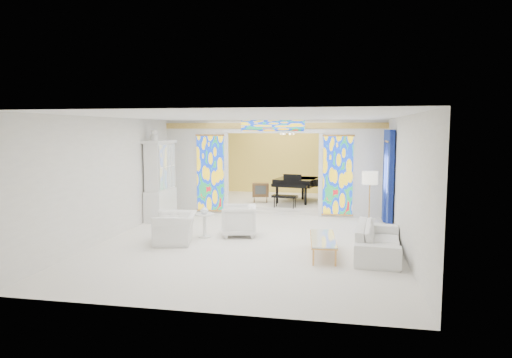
% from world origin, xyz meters
% --- Properties ---
extents(floor, '(12.00, 12.00, 0.00)m').
position_xyz_m(floor, '(0.00, 0.00, 0.00)').
color(floor, white).
rests_on(floor, ground).
extents(ceiling, '(7.00, 12.00, 0.02)m').
position_xyz_m(ceiling, '(0.00, 0.00, 3.00)').
color(ceiling, white).
rests_on(ceiling, wall_back).
extents(wall_back, '(7.00, 0.02, 3.00)m').
position_xyz_m(wall_back, '(0.00, 6.00, 1.50)').
color(wall_back, white).
rests_on(wall_back, floor).
extents(wall_front, '(7.00, 0.02, 3.00)m').
position_xyz_m(wall_front, '(0.00, -6.00, 1.50)').
color(wall_front, white).
rests_on(wall_front, floor).
extents(wall_left, '(0.02, 12.00, 3.00)m').
position_xyz_m(wall_left, '(-3.50, 0.00, 1.50)').
color(wall_left, white).
rests_on(wall_left, floor).
extents(wall_right, '(0.02, 12.00, 3.00)m').
position_xyz_m(wall_right, '(3.50, 0.00, 1.50)').
color(wall_right, white).
rests_on(wall_right, floor).
extents(partition_wall, '(7.00, 0.22, 3.00)m').
position_xyz_m(partition_wall, '(0.00, 2.00, 1.65)').
color(partition_wall, white).
rests_on(partition_wall, floor).
extents(stained_glass_left, '(0.90, 0.04, 2.40)m').
position_xyz_m(stained_glass_left, '(-2.03, 1.89, 1.30)').
color(stained_glass_left, gold).
rests_on(stained_glass_left, partition_wall).
extents(stained_glass_right, '(0.90, 0.04, 2.40)m').
position_xyz_m(stained_glass_right, '(2.03, 1.89, 1.30)').
color(stained_glass_right, gold).
rests_on(stained_glass_right, partition_wall).
extents(stained_glass_transom, '(2.00, 0.04, 0.34)m').
position_xyz_m(stained_glass_transom, '(0.00, 1.89, 2.82)').
color(stained_glass_transom, gold).
rests_on(stained_glass_transom, partition_wall).
extents(alcove_platform, '(6.80, 3.80, 0.18)m').
position_xyz_m(alcove_platform, '(0.00, 4.10, 0.09)').
color(alcove_platform, white).
rests_on(alcove_platform, floor).
extents(gold_curtain_back, '(6.70, 0.10, 2.90)m').
position_xyz_m(gold_curtain_back, '(0.00, 5.88, 1.50)').
color(gold_curtain_back, '#DCC64C').
rests_on(gold_curtain_back, wall_back).
extents(chandelier, '(0.48, 0.48, 0.30)m').
position_xyz_m(chandelier, '(0.20, 4.00, 2.55)').
color(chandelier, '#CA8E46').
rests_on(chandelier, ceiling).
extents(blue_drapes, '(0.14, 1.85, 2.65)m').
position_xyz_m(blue_drapes, '(3.40, 0.70, 1.58)').
color(blue_drapes, navy).
rests_on(blue_drapes, wall_right).
extents(china_cabinet, '(0.56, 1.46, 2.72)m').
position_xyz_m(china_cabinet, '(-3.22, 0.60, 1.17)').
color(china_cabinet, white).
rests_on(china_cabinet, floor).
extents(armchair_left, '(1.18, 1.28, 0.71)m').
position_xyz_m(armchair_left, '(-1.73, -2.10, 0.36)').
color(armchair_left, white).
rests_on(armchair_left, floor).
extents(armchair_right, '(1.02, 1.00, 0.79)m').
position_xyz_m(armchair_right, '(-0.41, -1.10, 0.39)').
color(armchair_right, white).
rests_on(armchair_right, floor).
extents(sofa, '(1.10, 2.38, 0.68)m').
position_xyz_m(sofa, '(2.95, -2.32, 0.34)').
color(sofa, white).
rests_on(sofa, floor).
extents(side_table, '(0.61, 0.61, 0.60)m').
position_xyz_m(side_table, '(-1.22, -1.42, 0.39)').
color(side_table, white).
rests_on(side_table, floor).
extents(vase, '(0.24, 0.24, 0.21)m').
position_xyz_m(vase, '(-1.22, -1.42, 0.71)').
color(vase, silver).
rests_on(vase, side_table).
extents(coffee_table, '(0.67, 1.75, 0.38)m').
position_xyz_m(coffee_table, '(1.78, -2.52, 0.35)').
color(coffee_table, white).
rests_on(coffee_table, floor).
extents(floor_lamp, '(0.51, 0.51, 1.64)m').
position_xyz_m(floor_lamp, '(2.86, -0.36, 1.40)').
color(floor_lamp, '#CA8E46').
rests_on(floor_lamp, floor).
extents(grand_piano, '(1.86, 2.61, 1.01)m').
position_xyz_m(grand_piano, '(0.72, 3.70, 0.86)').
color(grand_piano, black).
rests_on(grand_piano, alcove_platform).
extents(tv_console, '(0.63, 0.48, 0.66)m').
position_xyz_m(tv_console, '(-0.62, 3.22, 0.61)').
color(tv_console, brown).
rests_on(tv_console, alcove_platform).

